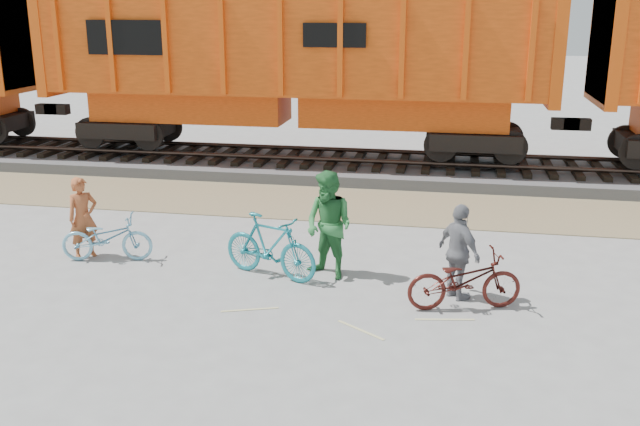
# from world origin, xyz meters

# --- Properties ---
(ground) EXTENTS (120.00, 120.00, 0.00)m
(ground) POSITION_xyz_m (0.00, 0.00, 0.00)
(ground) COLOR #9E9E99
(ground) RESTS_ON ground
(gravel_strip) EXTENTS (120.00, 3.00, 0.02)m
(gravel_strip) POSITION_xyz_m (0.00, 5.50, 0.01)
(gravel_strip) COLOR #92845A
(gravel_strip) RESTS_ON ground
(ballast_bed) EXTENTS (120.00, 4.00, 0.30)m
(ballast_bed) POSITION_xyz_m (0.00, 9.00, 0.15)
(ballast_bed) COLOR slate
(ballast_bed) RESTS_ON ground
(track) EXTENTS (120.00, 2.60, 0.24)m
(track) POSITION_xyz_m (0.00, 9.00, 0.47)
(track) COLOR black
(track) RESTS_ON ballast_bed
(hopper_car_center) EXTENTS (14.00, 3.13, 4.65)m
(hopper_car_center) POSITION_xyz_m (-2.48, 9.00, 3.01)
(hopper_car_center) COLOR black
(hopper_car_center) RESTS_ON track
(bicycle_blue) EXTENTS (1.76, 0.92, 0.88)m
(bicycle_blue) POSITION_xyz_m (-4.22, 0.89, 0.44)
(bicycle_blue) COLOR #78BEDA
(bicycle_blue) RESTS_ON ground
(bicycle_teal) EXTENTS (1.94, 1.15, 1.12)m
(bicycle_teal) POSITION_xyz_m (-1.04, 0.64, 0.56)
(bicycle_teal) COLOR teal
(bicycle_teal) RESTS_ON ground
(bicycle_maroon) EXTENTS (1.90, 1.10, 0.94)m
(bicycle_maroon) POSITION_xyz_m (2.27, -0.12, 0.47)
(bicycle_maroon) COLOR #441611
(bicycle_maroon) RESTS_ON ground
(person_solo) EXTENTS (0.65, 0.66, 1.53)m
(person_solo) POSITION_xyz_m (-4.72, 0.99, 0.77)
(person_solo) COLOR #A8522B
(person_solo) RESTS_ON ground
(person_man) EXTENTS (1.14, 1.07, 1.88)m
(person_man) POSITION_xyz_m (-0.04, 0.84, 0.94)
(person_man) COLOR #2E7A3B
(person_man) RESTS_ON ground
(person_woman) EXTENTS (0.89, 0.95, 1.58)m
(person_woman) POSITION_xyz_m (2.17, 0.28, 0.79)
(person_woman) COLOR gray
(person_woman) RESTS_ON ground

